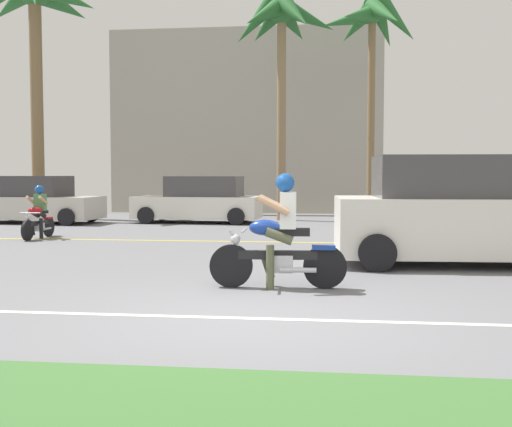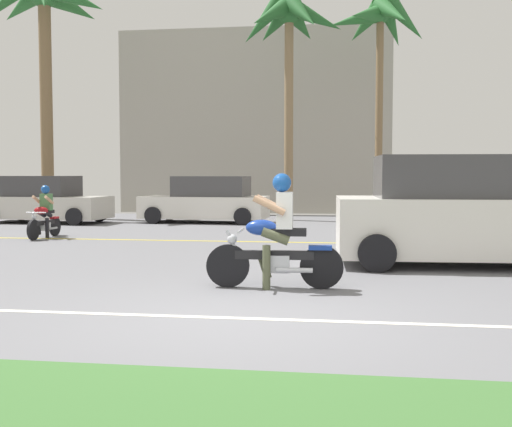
% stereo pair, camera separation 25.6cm
% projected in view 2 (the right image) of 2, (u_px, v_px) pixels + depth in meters
% --- Properties ---
extents(ground, '(56.00, 30.00, 0.04)m').
position_uv_depth(ground, '(273.00, 276.00, 10.31)').
color(ground, slate).
extents(lane_line_near, '(50.40, 0.12, 0.01)m').
position_uv_depth(lane_line_near, '(241.00, 318.00, 7.20)').
color(lane_line_near, silver).
rests_on(lane_line_near, ground).
extents(lane_line_far, '(50.40, 0.12, 0.01)m').
position_uv_depth(lane_line_far, '(297.00, 242.00, 15.18)').
color(lane_line_far, yellow).
rests_on(lane_line_far, ground).
extents(motorcyclist, '(1.97, 0.64, 1.65)m').
position_uv_depth(motorcyclist, '(276.00, 240.00, 9.08)').
color(motorcyclist, black).
rests_on(motorcyclist, ground).
extents(suv_nearby, '(4.67, 2.35, 1.97)m').
position_uv_depth(suv_nearby, '(464.00, 212.00, 11.37)').
color(suv_nearby, white).
rests_on(suv_nearby, ground).
extents(parked_car_0, '(4.27, 2.17, 1.57)m').
position_uv_depth(parked_car_0, '(44.00, 201.00, 21.31)').
color(parked_car_0, beige).
rests_on(parked_car_0, ground).
extents(parked_car_1, '(4.28, 2.07, 1.56)m').
position_uv_depth(parked_car_1, '(207.00, 201.00, 21.36)').
color(parked_car_1, white).
rests_on(parked_car_1, ground).
extents(palm_tree_0, '(3.87, 3.80, 8.01)m').
position_uv_depth(palm_tree_0, '(288.00, 28.00, 22.14)').
color(palm_tree_0, '#846B4C').
rests_on(palm_tree_0, ground).
extents(palm_tree_1, '(3.68, 3.55, 8.08)m').
position_uv_depth(palm_tree_1, '(379.00, 27.00, 22.56)').
color(palm_tree_1, brown).
rests_on(palm_tree_1, ground).
extents(palm_tree_2, '(4.99, 4.82, 9.37)m').
position_uv_depth(palm_tree_2, '(45.00, 11.00, 23.57)').
color(palm_tree_2, brown).
rests_on(palm_tree_2, ground).
extents(motorcyclist_distant, '(0.53, 1.62, 1.35)m').
position_uv_depth(motorcyclist_distant, '(45.00, 216.00, 16.23)').
color(motorcyclist_distant, black).
rests_on(motorcyclist_distant, ground).
extents(building_far, '(11.44, 4.00, 7.70)m').
position_uv_depth(building_far, '(259.00, 124.00, 28.24)').
color(building_far, '#A8A399').
rests_on(building_far, ground).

